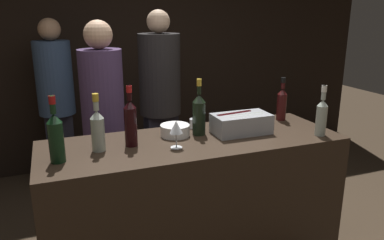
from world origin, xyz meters
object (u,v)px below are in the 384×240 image
at_px(bowl_white, 175,130).
at_px(red_wine_bottle_burgundy, 56,136).
at_px(wine_glass, 176,128).
at_px(red_wine_bottle_tall, 131,121).
at_px(person_grey_polo, 104,120).
at_px(ice_bin_with_bottles, 241,122).
at_px(person_in_hoodie, 56,97).
at_px(red_wine_bottle_black_foil, 282,102).
at_px(rose_wine_bottle, 98,128).
at_px(candle_votive, 194,123).
at_px(white_wine_bottle, 322,115).
at_px(person_blond_tee, 160,96).
at_px(champagne_bottle, 199,113).

distance_m(bowl_white, red_wine_bottle_burgundy, 0.76).
bearing_deg(wine_glass, bowl_white, 73.53).
height_order(red_wine_bottle_tall, person_grey_polo, person_grey_polo).
bearing_deg(ice_bin_with_bottles, person_in_hoodie, 122.53).
bearing_deg(person_grey_polo, red_wine_bottle_black_foil, -115.47).
xyz_separation_m(red_wine_bottle_tall, person_in_hoodie, (-0.39, 1.74, -0.18)).
relative_size(rose_wine_bottle, red_wine_bottle_tall, 0.92).
relative_size(ice_bin_with_bottles, bowl_white, 1.97).
relative_size(candle_votive, white_wine_bottle, 0.20).
bearing_deg(red_wine_bottle_burgundy, person_blond_tee, 54.44).
xyz_separation_m(candle_votive, person_blond_tee, (0.05, 1.03, -0.02)).
relative_size(ice_bin_with_bottles, candle_votive, 5.61).
height_order(white_wine_bottle, red_wine_bottle_tall, red_wine_bottle_tall).
relative_size(red_wine_bottle_black_foil, rose_wine_bottle, 0.94).
bearing_deg(person_blond_tee, champagne_bottle, -21.53).
bearing_deg(wine_glass, red_wine_bottle_tall, 151.07).
xyz_separation_m(person_in_hoodie, person_grey_polo, (0.32, -1.03, 0.01)).
bearing_deg(red_wine_bottle_tall, rose_wine_bottle, -175.77).
bearing_deg(red_wine_bottle_tall, red_wine_bottle_black_foil, 7.96).
relative_size(red_wine_bottle_burgundy, rose_wine_bottle, 1.08).
xyz_separation_m(wine_glass, champagne_bottle, (0.22, 0.19, 0.02)).
height_order(wine_glass, white_wine_bottle, white_wine_bottle).
xyz_separation_m(bowl_white, person_blond_tee, (0.23, 1.14, -0.03)).
bearing_deg(rose_wine_bottle, wine_glass, -15.24).
bearing_deg(white_wine_bottle, red_wine_bottle_black_foil, 94.50).
bearing_deg(rose_wine_bottle, red_wine_bottle_black_foil, 7.43).
bearing_deg(person_blond_tee, ice_bin_with_bottles, -8.78).
xyz_separation_m(bowl_white, wine_glass, (-0.06, -0.22, 0.08)).
relative_size(bowl_white, white_wine_bottle, 0.58).
xyz_separation_m(wine_glass, person_blond_tee, (0.29, 1.36, -0.11)).
bearing_deg(champagne_bottle, red_wine_bottle_tall, -172.86).
bearing_deg(rose_wine_bottle, white_wine_bottle, -9.22).
relative_size(candle_votive, person_grey_polo, 0.04).
distance_m(red_wine_bottle_tall, person_in_hoodie, 1.79).
relative_size(wine_glass, red_wine_bottle_black_foil, 0.52).
bearing_deg(candle_votive, person_grey_polo, 137.01).
height_order(rose_wine_bottle, white_wine_bottle, rose_wine_bottle).
distance_m(candle_votive, white_wine_bottle, 0.84).
bearing_deg(red_wine_bottle_burgundy, rose_wine_bottle, 22.90).
bearing_deg(candle_votive, champagne_bottle, -99.40).
height_order(red_wine_bottle_burgundy, red_wine_bottle_tall, red_wine_bottle_tall).
relative_size(candle_votive, red_wine_bottle_burgundy, 0.18).
distance_m(wine_glass, person_blond_tee, 1.39).
distance_m(bowl_white, wine_glass, 0.24).
xyz_separation_m(red_wine_bottle_burgundy, white_wine_bottle, (1.62, -0.13, -0.01)).
relative_size(candle_votive, person_in_hoodie, 0.04).
height_order(ice_bin_with_bottles, white_wine_bottle, white_wine_bottle).
distance_m(ice_bin_with_bottles, red_wine_bottle_black_foil, 0.47).
relative_size(champagne_bottle, red_wine_bottle_tall, 1.01).
bearing_deg(red_wine_bottle_black_foil, person_blond_tee, 120.62).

